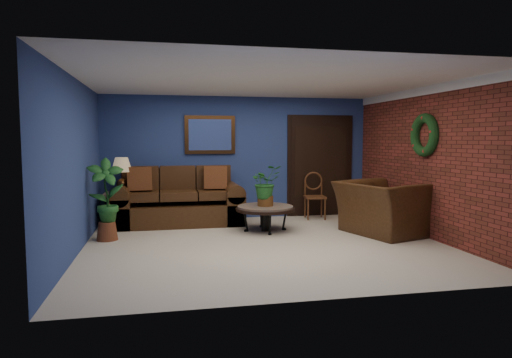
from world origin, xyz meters
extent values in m
plane|color=beige|center=(0.00, 0.00, 0.00)|extent=(5.50, 5.50, 0.00)
cube|color=navy|center=(0.00, 2.50, 1.25)|extent=(5.50, 0.04, 2.50)
cube|color=navy|center=(-2.75, 0.00, 1.25)|extent=(0.04, 5.00, 2.50)
cube|color=maroon|center=(2.75, 0.00, 1.25)|extent=(0.04, 5.00, 2.50)
cube|color=white|center=(0.00, 0.00, 2.50)|extent=(5.50, 5.00, 0.02)
cube|color=white|center=(2.72, 0.00, 2.43)|extent=(0.03, 5.00, 0.14)
cube|color=#452913|center=(-0.60, 2.46, 1.72)|extent=(1.02, 0.06, 0.77)
cube|color=black|center=(1.75, 2.47, 1.05)|extent=(1.44, 0.06, 2.18)
torus|color=black|center=(2.69, 0.05, 1.70)|extent=(0.16, 0.72, 0.72)
cube|color=#452A13|center=(-1.26, 2.00, 0.20)|extent=(2.45, 1.06, 0.40)
cube|color=#452A13|center=(-1.26, 2.38, 0.57)|extent=(2.10, 0.29, 1.00)
cube|color=#452A13|center=(-1.96, 1.93, 0.57)|extent=(0.68, 0.72, 0.16)
cube|color=#452A13|center=(-1.26, 1.93, 0.57)|extent=(0.68, 0.72, 0.16)
cube|color=#452A13|center=(-0.57, 1.93, 0.57)|extent=(0.68, 0.72, 0.16)
cube|color=#452A13|center=(-2.31, 2.00, 0.28)|extent=(0.36, 1.06, 0.56)
cube|color=#452A13|center=(-0.22, 2.00, 0.28)|extent=(0.36, 1.06, 0.56)
cube|color=brown|center=(-1.98, 1.98, 0.88)|extent=(0.45, 0.13, 0.45)
cube|color=brown|center=(-0.55, 1.98, 0.88)|extent=(0.45, 0.13, 0.45)
cylinder|color=#4D4943|center=(0.23, 1.04, 0.42)|extent=(0.99, 0.99, 0.05)
cylinder|color=black|center=(0.23, 1.04, 0.39)|extent=(1.05, 1.05, 0.05)
cylinder|color=black|center=(0.23, 1.04, 0.20)|extent=(0.14, 0.14, 0.40)
cube|color=#4D4943|center=(-2.30, 2.05, 0.61)|extent=(0.66, 0.66, 0.05)
cube|color=black|center=(-2.30, 2.05, 0.57)|extent=(0.69, 0.69, 0.04)
cube|color=black|center=(-2.30, 2.05, 0.12)|extent=(0.59, 0.59, 0.03)
cylinder|color=black|center=(-2.58, 1.77, 0.30)|extent=(0.03, 0.03, 0.61)
cylinder|color=black|center=(-2.02, 1.77, 0.30)|extent=(0.03, 0.03, 0.61)
cylinder|color=black|center=(-2.58, 2.33, 0.30)|extent=(0.03, 0.03, 0.61)
cylinder|color=black|center=(-2.02, 2.33, 0.30)|extent=(0.03, 0.03, 0.61)
cylinder|color=#452913|center=(-2.30, 2.05, 0.66)|extent=(0.23, 0.23, 0.05)
sphere|color=#452913|center=(-2.30, 2.05, 0.77)|extent=(0.21, 0.21, 0.21)
cylinder|color=#452913|center=(-2.30, 2.05, 0.94)|extent=(0.02, 0.02, 0.27)
cone|color=#9F8860|center=(-2.30, 2.05, 1.13)|extent=(0.38, 0.38, 0.27)
cube|color=brown|center=(1.50, 2.05, 0.45)|extent=(0.46, 0.46, 0.04)
torus|color=brown|center=(1.52, 2.23, 0.76)|extent=(0.38, 0.09, 0.38)
cylinder|color=brown|center=(1.31, 1.90, 0.21)|extent=(0.03, 0.03, 0.43)
cylinder|color=brown|center=(1.65, 1.86, 0.21)|extent=(0.03, 0.03, 0.43)
cylinder|color=brown|center=(1.35, 2.24, 0.21)|extent=(0.03, 0.03, 0.43)
cylinder|color=brown|center=(1.69, 2.20, 0.21)|extent=(0.03, 0.03, 0.43)
imported|color=#452A13|center=(2.15, 0.37, 0.45)|extent=(1.57, 1.68, 0.90)
cylinder|color=brown|center=(0.23, 1.04, 0.54)|extent=(0.28, 0.28, 0.18)
imported|color=#184D1B|center=(0.23, 1.04, 0.88)|extent=(0.65, 0.60, 0.59)
cylinder|color=brown|center=(2.35, 1.16, 0.10)|extent=(0.26, 0.26, 0.20)
imported|color=#184D1B|center=(2.35, 1.16, 0.45)|extent=(0.33, 0.26, 0.59)
cylinder|color=brown|center=(-2.45, 0.83, 0.15)|extent=(0.34, 0.34, 0.30)
imported|color=#184D1B|center=(-2.45, 0.83, 0.79)|extent=(0.62, 0.47, 1.09)
camera|label=1|loc=(-1.56, -6.78, 1.63)|focal=32.00mm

